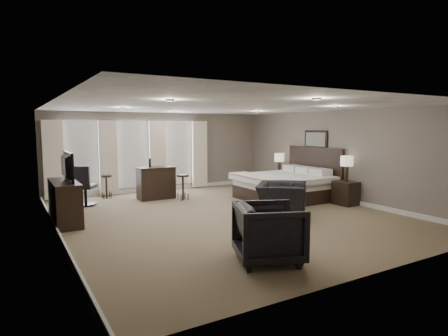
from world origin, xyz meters
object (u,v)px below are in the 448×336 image
lamp_near (347,169)px  bar_stool_right (183,187)px  dresser (65,202)px  armchair_far (269,230)px  bar_counter (156,183)px  nightstand_far (279,182)px  lamp_far (279,164)px  bar_stool_left (106,187)px  bed (286,174)px  tv (64,178)px  desk_chair (85,185)px  armchair_near (282,195)px  nightstand_near (346,193)px

lamp_near → bar_stool_right: size_ratio=0.93×
dresser → armchair_far: size_ratio=1.58×
dresser → armchair_far: bearing=-59.8°
armchair_far → bar_counter: size_ratio=0.93×
nightstand_far → lamp_far: size_ratio=0.79×
bar_stool_right → armchair_far: bearing=-99.6°
bar_stool_left → bed: bearing=-31.4°
dresser → tv: (0.00, 0.00, 0.54)m
dresser → desk_chair: (0.74, 1.75, 0.08)m
armchair_near → lamp_far: bearing=5.9°
lamp_near → bar_counter: lamp_near is taller
bar_stool_left → nightstand_far: bearing=-13.8°
tv → armchair_near: (4.48, -2.00, -0.47)m
lamp_near → dresser: (-6.92, 1.76, -0.53)m
armchair_far → bar_counter: (0.29, 5.91, -0.03)m
lamp_far → armchair_far: lamp_far is taller
nightstand_far → armchair_near: (-2.44, -3.14, 0.27)m
nightstand_far → armchair_near: 3.99m
bar_stool_right → desk_chair: 2.69m
bar_stool_left → armchair_near: bearing=-56.0°
dresser → armchair_near: 4.91m
lamp_near → armchair_near: size_ratio=0.56×
nightstand_far → bed: bearing=-121.5°
bed → bar_counter: bed is taller
lamp_far → nightstand_far: bearing=0.0°
tv → bar_stool_left: (1.47, 2.47, -0.66)m
bar_counter → desk_chair: bearing=178.7°
nightstand_far → armchair_far: bearing=-130.0°
dresser → bar_stool_left: 2.88m
bed → bar_counter: (-3.29, 2.02, -0.28)m
nightstand_near → lamp_near: lamp_near is taller
bar_stool_left → bar_stool_right: bar_stool_right is taller
lamp_near → nightstand_far: bearing=90.0°
nightstand_far → bar_counter: (-4.18, 0.57, 0.21)m
lamp_far → tv: size_ratio=0.62×
bed → armchair_far: bed is taller
lamp_far → bar_counter: 4.24m
desk_chair → bar_counter: bearing=-146.2°
lamp_near → tv: (-6.92, 1.76, 0.01)m
nightstand_near → bar_stool_right: (-3.57, 2.88, 0.05)m
dresser → desk_chair: 1.91m
bar_stool_left → lamp_far: bearing=-13.8°
bar_stool_left → desk_chair: 1.04m
nightstand_far → bar_stool_right: bearing=-179.6°
bed → armchair_far: bearing=-132.7°
nightstand_near → armchair_near: size_ratio=0.52×
bar_counter → bed: bearing=-31.5°
tv → armchair_far: tv is taller
nightstand_far → armchair_far: size_ratio=0.53×
lamp_far → tv: 7.01m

